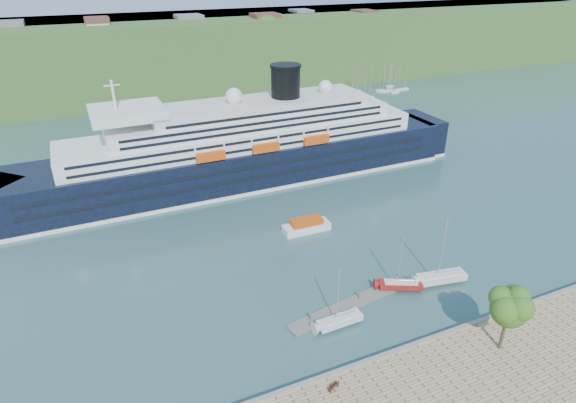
# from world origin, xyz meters

# --- Properties ---
(ground) EXTENTS (400.00, 400.00, 0.00)m
(ground) POSITION_xyz_m (0.00, 0.00, 0.00)
(ground) COLOR #2D5150
(ground) RESTS_ON ground
(far_hillside) EXTENTS (400.00, 50.00, 24.00)m
(far_hillside) POSITION_xyz_m (0.00, 145.00, 12.00)
(far_hillside) COLOR #335722
(far_hillside) RESTS_ON ground
(quay_coping) EXTENTS (220.00, 0.50, 0.30)m
(quay_coping) POSITION_xyz_m (0.00, -0.20, 1.15)
(quay_coping) COLOR slate
(quay_coping) RESTS_ON promenade
(cruise_ship) EXTENTS (105.29, 16.16, 23.62)m
(cruise_ship) POSITION_xyz_m (-2.00, 55.42, 11.81)
(cruise_ship) COLOR black
(cruise_ship) RESTS_ON ground
(park_bench) EXTENTS (1.56, 1.09, 0.92)m
(park_bench) POSITION_xyz_m (-10.72, -2.04, 1.46)
(park_bench) COLOR #492315
(park_bench) RESTS_ON promenade
(promenade_tree) EXTENTS (5.66, 5.66, 9.37)m
(promenade_tree) POSITION_xyz_m (10.30, -4.68, 5.68)
(promenade_tree) COLOR #295516
(promenade_tree) RESTS_ON promenade
(floating_pontoon) EXTENTS (18.67, 5.10, 0.41)m
(floating_pontoon) POSITION_xyz_m (-1.65, 10.23, 0.21)
(floating_pontoon) COLOR slate
(floating_pontoon) RESTS_ON ground
(sailboat_white_near) EXTENTS (6.82, 2.08, 8.74)m
(sailboat_white_near) POSITION_xyz_m (-4.57, 7.37, 4.37)
(sailboat_white_near) COLOR silver
(sailboat_white_near) RESTS_ON ground
(sailboat_red) EXTENTS (6.84, 4.60, 8.65)m
(sailboat_red) POSITION_xyz_m (7.06, 10.41, 4.33)
(sailboat_red) COLOR maroon
(sailboat_red) RESTS_ON ground
(sailboat_white_far) EXTENTS (8.34, 3.59, 10.43)m
(sailboat_white_far) POSITION_xyz_m (13.39, 9.37, 5.21)
(sailboat_white_far) COLOR silver
(sailboat_white_far) RESTS_ON ground
(tender_launch) EXTENTS (8.43, 3.05, 2.31)m
(tender_launch) POSITION_xyz_m (2.15, 30.94, 1.16)
(tender_launch) COLOR #CC450C
(tender_launch) RESTS_ON ground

